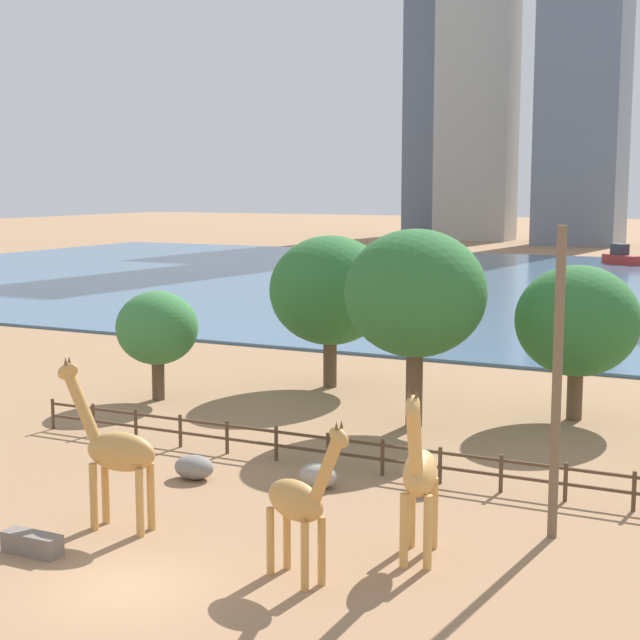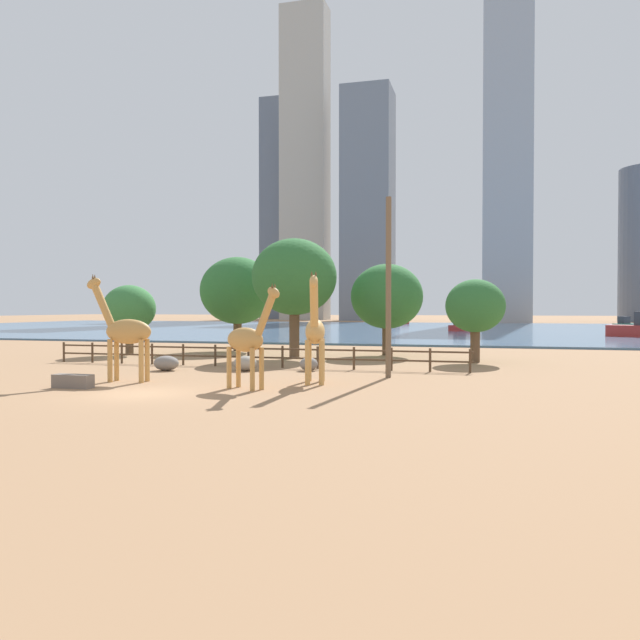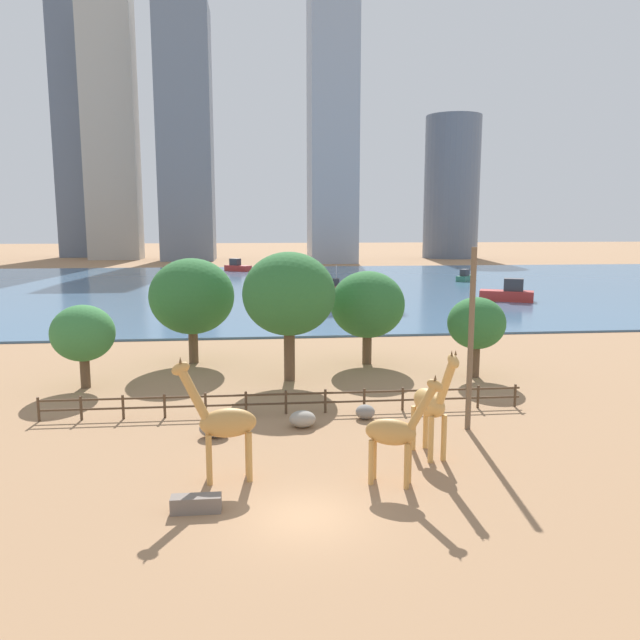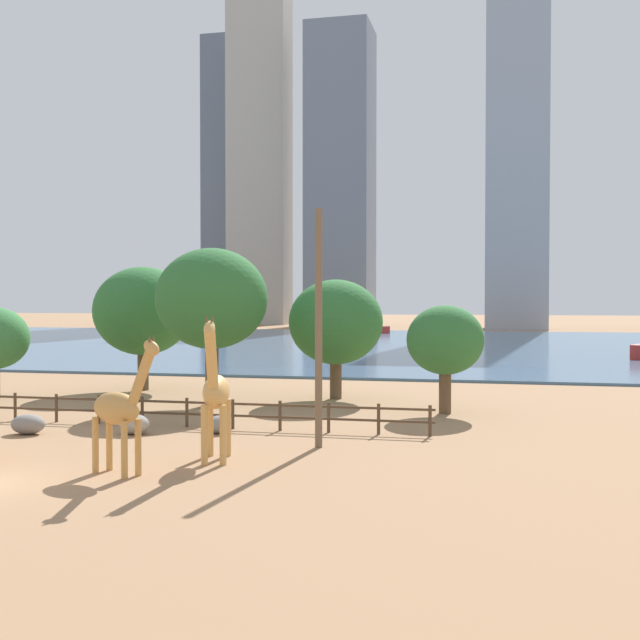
% 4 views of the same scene
% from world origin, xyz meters
% --- Properties ---
extents(ground_plane, '(400.00, 400.00, 0.00)m').
position_xyz_m(ground_plane, '(0.00, 80.00, 0.00)').
color(ground_plane, '#9E7551').
extents(harbor_water, '(180.00, 86.00, 0.20)m').
position_xyz_m(harbor_water, '(0.00, 77.00, 0.10)').
color(harbor_water, '#476B8C').
rests_on(harbor_water, ground).
extents(giraffe_tall, '(3.39, 1.12, 5.16)m').
position_xyz_m(giraffe_tall, '(-2.97, 3.46, 2.42)').
color(giraffe_tall, '#C18C47').
rests_on(giraffe_tall, ground).
extents(giraffe_companion, '(1.45, 3.50, 5.16)m').
position_xyz_m(giraffe_companion, '(5.99, 5.14, 2.44)').
color(giraffe_companion, tan).
rests_on(giraffe_companion, ground).
extents(giraffe_young, '(3.05, 1.71, 4.57)m').
position_xyz_m(giraffe_young, '(3.76, 2.39, 2.16)').
color(giraffe_young, '#C18C47').
rests_on(giraffe_young, ground).
extents(utility_pole, '(0.28, 0.28, 9.13)m').
position_xyz_m(utility_pole, '(8.89, 8.55, 4.57)').
color(utility_pole, brown).
rests_on(utility_pole, ground).
extents(boulder_near_fence, '(1.02, 1.01, 0.76)m').
position_xyz_m(boulder_near_fence, '(4.05, 10.72, 0.38)').
color(boulder_near_fence, gray).
rests_on(boulder_near_fence, ground).
extents(boulder_by_pole, '(1.47, 1.12, 0.84)m').
position_xyz_m(boulder_by_pole, '(-3.71, 8.70, 0.42)').
color(boulder_by_pole, gray).
rests_on(boulder_by_pole, ground).
extents(boulder_small, '(1.36, 1.14, 0.85)m').
position_xyz_m(boulder_small, '(0.65, 9.71, 0.43)').
color(boulder_small, gray).
rests_on(boulder_small, ground).
extents(feeding_trough, '(1.80, 0.60, 0.60)m').
position_xyz_m(feeding_trough, '(-3.86, 0.78, 0.30)').
color(feeding_trough, '#72665B').
rests_on(feeding_trough, ground).
extents(enclosure_fence, '(26.12, 0.14, 1.30)m').
position_xyz_m(enclosure_fence, '(-0.04, 12.00, 0.76)').
color(enclosure_fence, '#4C3826').
rests_on(enclosure_fence, ground).
extents(tree_left_large, '(3.91, 3.91, 5.25)m').
position_xyz_m(tree_left_large, '(-12.36, 18.67, 3.46)').
color(tree_left_large, brown).
rests_on(tree_left_large, ground).
extents(tree_center_broad, '(6.01, 6.01, 8.43)m').
position_xyz_m(tree_center_broad, '(0.50, 19.23, 5.69)').
color(tree_center_broad, brown).
rests_on(tree_center_broad, ground).
extents(tree_right_tall, '(6.14, 6.14, 7.72)m').
position_xyz_m(tree_right_tall, '(-6.27, 25.02, 4.94)').
color(tree_right_tall, brown).
rests_on(tree_right_tall, ground).
extents(tree_left_small, '(5.38, 5.38, 6.82)m').
position_xyz_m(tree_left_small, '(6.40, 23.45, 4.37)').
color(tree_left_small, brown).
rests_on(tree_left_small, ground).
extents(tree_right_small, '(3.83, 3.83, 5.39)m').
position_xyz_m(tree_right_small, '(12.93, 18.87, 3.63)').
color(tree_right_small, brown).
rests_on(tree_right_small, ground).
extents(boat_ferry, '(4.37, 4.55, 2.04)m').
position_xyz_m(boat_ferry, '(34.10, 82.80, 0.89)').
color(boat_ferry, '#337259').
rests_on(boat_ferry, harbor_water).
extents(boat_sailboat, '(3.73, 4.37, 3.84)m').
position_xyz_m(boat_sailboat, '(9.84, 69.26, 0.85)').
color(boat_sailboat, '#B22D28').
rests_on(boat_sailboat, harbor_water).
extents(boat_tug, '(5.72, 5.25, 2.52)m').
position_xyz_m(boat_tug, '(-5.49, 108.83, 1.05)').
color(boat_tug, '#B22D28').
rests_on(boat_tug, harbor_water).
extents(boat_barge, '(7.02, 4.90, 2.92)m').
position_xyz_m(boat_barge, '(30.54, 55.97, 1.19)').
color(boat_barge, '#B22D28').
rests_on(boat_barge, harbor_water).
extents(skyline_tower_needle, '(17.37, 10.52, 70.51)m').
position_xyz_m(skyline_tower_needle, '(-48.79, 169.31, 35.26)').
color(skyline_tower_needle, slate).
rests_on(skyline_tower_needle, ground).
extents(skyline_block_central, '(13.66, 13.08, 64.61)m').
position_xyz_m(skyline_block_central, '(-19.43, 149.85, 32.31)').
color(skyline_block_central, slate).
rests_on(skyline_block_central, ground).
extents(skyline_tower_glass, '(13.58, 8.35, 92.61)m').
position_xyz_m(skyline_tower_glass, '(-39.57, 155.50, 46.30)').
color(skyline_tower_glass, '#ADA89E').
rests_on(skyline_tower_glass, ground).
extents(skyline_block_left, '(11.49, 15.17, 76.22)m').
position_xyz_m(skyline_block_left, '(17.67, 137.92, 38.11)').
color(skyline_block_left, '#939EAD').
rests_on(skyline_block_left, ground).
extents(skyline_block_right, '(15.32, 15.32, 39.03)m').
position_xyz_m(skyline_block_right, '(53.28, 152.92, 19.51)').
color(skyline_block_right, slate).
rests_on(skyline_block_right, ground).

